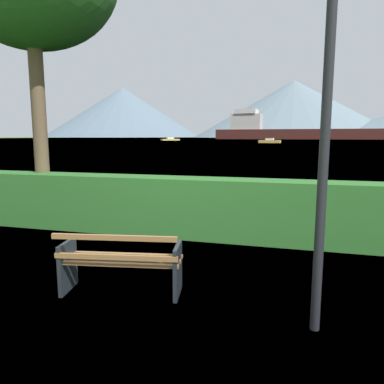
{
  "coord_description": "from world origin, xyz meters",
  "views": [
    {
      "loc": [
        2.12,
        -4.2,
        2.06
      ],
      "look_at": [
        0.0,
        3.48,
        0.84
      ],
      "focal_mm": 34.06,
      "sensor_mm": 36.0,
      "label": 1
    }
  ],
  "objects": [
    {
      "name": "lamp_post",
      "position": [
        2.42,
        -0.32,
        2.52
      ],
      "size": [
        0.3,
        0.3,
        3.7
      ],
      "color": "black",
      "rests_on": "ground_plane"
    },
    {
      "name": "hedge_row",
      "position": [
        0.0,
        2.9,
        0.61
      ],
      "size": [
        12.63,
        0.74,
        1.22
      ],
      "primitive_type": "cube",
      "color": "#2D6B28",
      "rests_on": "ground_plane"
    },
    {
      "name": "water_surface",
      "position": [
        0.0,
        307.81,
        0.0
      ],
      "size": [
        620.0,
        620.0,
        0.0
      ],
      "primitive_type": "plane",
      "color": "#7A99A8",
      "rests_on": "ground_plane"
    },
    {
      "name": "ground_plane",
      "position": [
        0.0,
        0.0,
        0.0
      ],
      "size": [
        1400.0,
        1400.0,
        0.0
      ],
      "primitive_type": "plane",
      "color": "#567A38"
    },
    {
      "name": "cargo_ship_large",
      "position": [
        -2.4,
        247.36,
        5.62
      ],
      "size": [
        111.72,
        22.63,
        20.1
      ],
      "color": "#471E19",
      "rests_on": "water_surface"
    },
    {
      "name": "distant_hills",
      "position": [
        -12.36,
        577.32,
        37.14
      ],
      "size": [
        825.54,
        381.48,
        86.24
      ],
      "color": "slate",
      "rests_on": "ground_plane"
    },
    {
      "name": "fishing_boat_near",
      "position": [
        -53.03,
        157.48,
        0.53
      ],
      "size": [
        8.54,
        7.76,
        1.51
      ],
      "color": "gold",
      "rests_on": "water_surface"
    },
    {
      "name": "park_bench",
      "position": [
        0.01,
        -0.06,
        0.42
      ],
      "size": [
        1.64,
        0.82,
        0.87
      ],
      "color": "olive",
      "rests_on": "ground_plane"
    },
    {
      "name": "sailboat_mid",
      "position": [
        -4.72,
        108.1,
        0.54
      ],
      "size": [
        6.62,
        2.87,
        1.45
      ],
      "color": "gold",
      "rests_on": "water_surface"
    }
  ]
}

